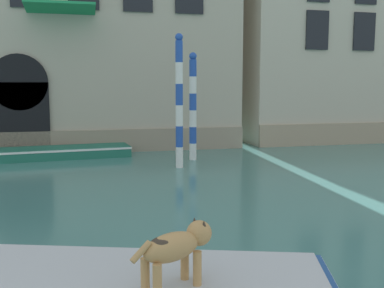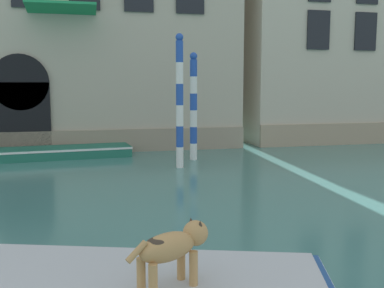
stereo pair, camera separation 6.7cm
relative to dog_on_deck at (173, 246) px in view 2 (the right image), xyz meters
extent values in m
cube|color=gray|center=(-0.80, 14.91, -0.63)|extent=(13.92, 0.16, 0.98)
cube|color=black|center=(-3.46, 14.90, 0.38)|extent=(2.29, 0.14, 3.01)
cylinder|color=black|center=(-3.46, 14.90, 1.89)|extent=(2.29, 0.14, 2.29)
cube|color=#1E8C51|center=(-1.71, 14.26, 4.80)|extent=(2.69, 1.40, 0.29)
cube|color=#BCB29E|center=(14.81, 17.96, 5.07)|extent=(15.59, 6.00, 12.38)
cube|color=black|center=(9.82, 14.92, 4.33)|extent=(1.14, 0.10, 1.80)
cube|color=black|center=(12.32, 14.92, 4.33)|extent=(1.14, 0.10, 1.80)
cube|color=white|center=(-1.51, 0.69, -0.58)|extent=(7.27, 4.19, 0.08)
cube|color=#B2B7BC|center=(-1.51, 0.69, -0.49)|extent=(6.98, 3.93, 0.06)
cylinder|color=tan|center=(0.13, 0.19, -0.27)|extent=(0.10, 0.10, 0.39)
cylinder|color=tan|center=(0.23, 0.00, -0.27)|extent=(0.10, 0.10, 0.39)
cylinder|color=tan|center=(-0.36, -0.07, -0.27)|extent=(0.10, 0.10, 0.39)
cylinder|color=tan|center=(-0.26, -0.26, -0.27)|extent=(0.10, 0.10, 0.39)
ellipsoid|color=tan|center=(-0.07, -0.04, 0.01)|extent=(0.79, 0.61, 0.31)
ellipsoid|color=#382D23|center=(-0.16, -0.09, 0.10)|extent=(0.38, 0.34, 0.11)
sphere|color=tan|center=(0.29, 0.15, 0.08)|extent=(0.29, 0.29, 0.29)
cone|color=#382D23|center=(0.25, 0.22, 0.19)|extent=(0.09, 0.09, 0.12)
cone|color=#382D23|center=(0.32, 0.08, 0.19)|extent=(0.09, 0.09, 0.12)
cylinder|color=tan|center=(-0.42, -0.22, 0.06)|extent=(0.26, 0.18, 0.21)
cube|color=#1E6651|center=(-2.07, 13.84, -0.90)|extent=(5.93, 2.08, 0.43)
cube|color=white|center=(-2.07, 13.84, -0.75)|extent=(5.96, 2.11, 0.08)
cube|color=#9EA3A8|center=(-2.07, 13.84, -0.92)|extent=(3.29, 1.44, 0.39)
cylinder|color=white|center=(3.16, 12.20, -0.80)|extent=(0.27, 0.27, 0.64)
cylinder|color=#234CAD|center=(3.16, 12.20, -0.16)|extent=(0.27, 0.27, 0.64)
cylinder|color=white|center=(3.16, 12.20, 0.49)|extent=(0.27, 0.27, 0.64)
cylinder|color=#234CAD|center=(3.16, 12.20, 1.13)|extent=(0.27, 0.27, 0.64)
cylinder|color=white|center=(3.16, 12.20, 1.77)|extent=(0.27, 0.27, 0.64)
cylinder|color=#234CAD|center=(3.16, 12.20, 2.42)|extent=(0.27, 0.27, 0.64)
sphere|color=#234CAD|center=(3.16, 12.20, 2.86)|extent=(0.29, 0.29, 0.29)
cylinder|color=white|center=(2.29, 10.65, -0.75)|extent=(0.25, 0.25, 0.73)
cylinder|color=#234CAD|center=(2.29, 10.65, -0.02)|extent=(0.25, 0.25, 0.73)
cylinder|color=white|center=(2.29, 10.65, 0.71)|extent=(0.25, 0.25, 0.73)
cylinder|color=#234CAD|center=(2.29, 10.65, 1.44)|extent=(0.25, 0.25, 0.73)
cylinder|color=white|center=(2.29, 10.65, 2.17)|extent=(0.25, 0.25, 0.73)
cylinder|color=#234CAD|center=(2.29, 10.65, 2.91)|extent=(0.25, 0.25, 0.73)
sphere|color=#234CAD|center=(2.29, 10.65, 3.39)|extent=(0.27, 0.27, 0.27)
camera|label=1|loc=(-0.95, -4.61, 1.74)|focal=42.00mm
camera|label=2|loc=(-0.88, -4.63, 1.74)|focal=42.00mm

